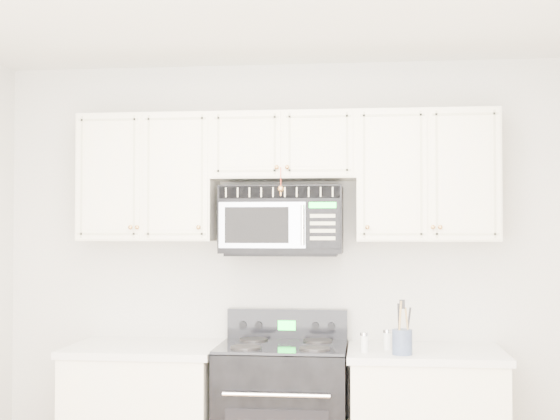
# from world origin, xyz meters

# --- Properties ---
(room) EXTENTS (3.51, 3.51, 2.61)m
(room) POSITION_xyz_m (0.00, 0.00, 1.30)
(room) COLOR #A48359
(room) RESTS_ON ground
(upper_cabinets) EXTENTS (2.44, 0.37, 0.75)m
(upper_cabinets) POSITION_xyz_m (-0.00, 1.58, 1.93)
(upper_cabinets) COLOR silver
(upper_cabinets) RESTS_ON ground
(microwave) EXTENTS (0.71, 0.40, 0.39)m
(microwave) POSITION_xyz_m (-0.02, 1.57, 1.65)
(microwave) COLOR black
(microwave) RESTS_ON ground
(utensil_crock) EXTENTS (0.11, 0.11, 0.29)m
(utensil_crock) POSITION_xyz_m (0.66, 1.24, 0.99)
(utensil_crock) COLOR #435678
(utensil_crock) RESTS_ON base_cabinet_right
(shaker_salt) EXTENTS (0.05, 0.05, 0.11)m
(shaker_salt) POSITION_xyz_m (0.46, 1.30, 0.97)
(shaker_salt) COLOR silver
(shaker_salt) RESTS_ON base_cabinet_right
(shaker_pepper) EXTENTS (0.05, 0.05, 0.11)m
(shaker_pepper) POSITION_xyz_m (0.59, 1.41, 0.98)
(shaker_pepper) COLOR silver
(shaker_pepper) RESTS_ON base_cabinet_right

